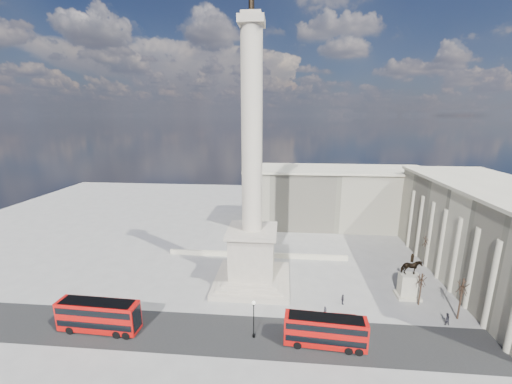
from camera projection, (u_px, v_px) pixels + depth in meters
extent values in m
plane|color=gray|center=(249.00, 297.00, 55.08)|extent=(180.00, 180.00, 0.00)
cube|color=#262626|center=(277.00, 337.00, 44.97)|extent=(120.00, 9.00, 0.01)
cube|color=#B2A795|center=(252.00, 280.00, 59.80)|extent=(14.00, 14.00, 1.00)
cube|color=#B2A795|center=(252.00, 276.00, 59.62)|extent=(12.00, 12.00, 0.50)
cube|color=#B2A795|center=(252.00, 274.00, 59.50)|extent=(10.00, 10.00, 0.50)
cube|color=#B2A795|center=(252.00, 253.00, 58.50)|extent=(8.00, 8.00, 8.00)
cube|color=#B2A795|center=(252.00, 231.00, 57.45)|extent=(9.00, 9.00, 0.80)
cylinder|color=beige|center=(252.00, 135.00, 53.33)|extent=(3.60, 3.60, 34.00)
cube|color=#B2A795|center=(251.00, 21.00, 49.16)|extent=(4.20, 4.20, 1.20)
cube|color=#B2A795|center=(251.00, 15.00, 48.94)|extent=(3.20, 3.20, 0.60)
cylinder|color=black|center=(251.00, 3.00, 48.56)|extent=(0.90, 0.90, 2.60)
cube|color=beige|center=(257.00, 255.00, 70.43)|extent=(40.00, 0.60, 1.10)
cube|color=beige|center=(493.00, 236.00, 58.76)|extent=(18.00, 45.00, 18.00)
cube|color=beige|center=(503.00, 188.00, 56.56)|extent=(19.00, 46.00, 0.60)
cube|color=beige|center=(333.00, 198.00, 90.18)|extent=(50.00, 16.00, 16.00)
cube|color=beige|center=(335.00, 169.00, 88.21)|extent=(51.00, 17.00, 0.60)
cube|color=#B90C09|center=(99.00, 315.00, 45.80)|extent=(12.01, 3.16, 4.39)
cube|color=black|center=(99.00, 320.00, 45.98)|extent=(11.53, 3.21, 0.97)
cube|color=black|center=(98.00, 308.00, 45.52)|extent=(11.53, 3.21, 0.97)
cube|color=black|center=(97.00, 302.00, 45.27)|extent=(10.81, 2.85, 0.06)
cylinder|color=black|center=(76.00, 325.00, 46.75)|extent=(1.30, 2.87, 1.19)
cylinder|color=black|center=(121.00, 329.00, 45.85)|extent=(1.30, 2.87, 1.19)
cylinder|color=black|center=(131.00, 330.00, 45.68)|extent=(1.30, 2.87, 1.19)
cube|color=#B90C09|center=(325.00, 331.00, 42.79)|extent=(11.22, 3.27, 4.08)
cube|color=black|center=(325.00, 335.00, 42.96)|extent=(10.78, 3.30, 0.91)
cube|color=black|center=(326.00, 324.00, 42.53)|extent=(10.78, 3.30, 0.91)
cube|color=black|center=(326.00, 317.00, 42.30)|extent=(10.10, 2.94, 0.06)
cylinder|color=black|center=(298.00, 339.00, 43.78)|extent=(1.29, 2.71, 1.11)
cylinder|color=black|center=(348.00, 345.00, 42.75)|extent=(1.29, 2.71, 1.11)
cylinder|color=black|center=(358.00, 346.00, 42.55)|extent=(1.29, 2.71, 1.11)
cube|color=#B90C09|center=(321.00, 328.00, 43.86)|extent=(9.70, 2.45, 3.55)
cube|color=black|center=(320.00, 332.00, 44.01)|extent=(9.32, 2.50, 0.79)
cube|color=black|center=(321.00, 322.00, 43.63)|extent=(9.32, 2.50, 0.79)
cube|color=black|center=(321.00, 316.00, 43.43)|extent=(8.73, 2.21, 0.05)
cylinder|color=black|center=(297.00, 336.00, 44.59)|extent=(1.03, 2.34, 0.96)
cylinder|color=black|center=(340.00, 339.00, 43.93)|extent=(1.03, 2.34, 0.96)
cylinder|color=black|center=(348.00, 340.00, 43.80)|extent=(1.03, 2.34, 0.96)
cylinder|color=black|center=(254.00, 336.00, 45.00)|extent=(0.39, 0.39, 0.44)
cylinder|color=black|center=(254.00, 321.00, 44.43)|extent=(0.14, 0.14, 5.32)
cylinder|color=black|center=(254.00, 305.00, 43.82)|extent=(0.27, 0.27, 0.27)
sphere|color=silver|center=(254.00, 303.00, 43.74)|extent=(0.50, 0.50, 0.50)
cube|color=beige|center=(407.00, 296.00, 54.95)|extent=(3.95, 2.96, 0.49)
cube|color=beige|center=(409.00, 286.00, 54.49)|extent=(3.16, 2.17, 4.35)
imported|color=black|center=(411.00, 267.00, 53.66)|extent=(3.27, 1.70, 2.67)
cylinder|color=black|center=(412.00, 259.00, 53.27)|extent=(0.49, 0.49, 1.19)
sphere|color=black|center=(413.00, 255.00, 53.09)|extent=(0.36, 0.36, 0.36)
cylinder|color=#332319|center=(461.00, 299.00, 48.31)|extent=(0.28, 0.28, 6.91)
cylinder|color=#332319|center=(420.00, 289.00, 52.11)|extent=(0.26, 0.26, 5.73)
cylinder|color=#332319|center=(426.00, 250.00, 65.91)|extent=(0.29, 0.29, 6.81)
imported|color=#232329|center=(325.00, 311.00, 49.67)|extent=(0.69, 0.58, 1.61)
imported|color=#232329|center=(447.00, 319.00, 47.54)|extent=(0.96, 0.76, 1.93)
imported|color=#232329|center=(343.00, 299.00, 52.71)|extent=(0.54, 1.09, 1.80)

